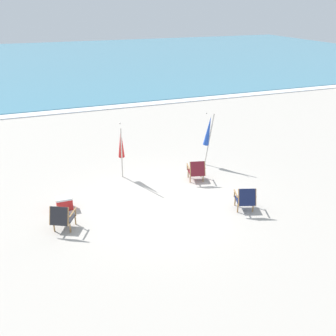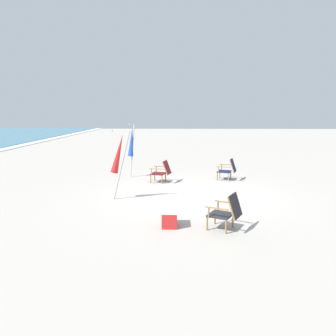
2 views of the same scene
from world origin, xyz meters
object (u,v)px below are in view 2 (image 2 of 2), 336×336
object	(u,v)px
umbrella_furled_blue	(131,142)
cooler_box	(169,217)
beach_chair_front_left	(227,211)
beach_chair_mid_center	(228,169)
beach_chair_back_left	(162,171)
umbrella_furled_red	(119,154)

from	to	relation	value
umbrella_furled_blue	cooler_box	world-z (taller)	umbrella_furled_blue
beach_chair_front_left	beach_chair_mid_center	bearing A→B (deg)	-9.16
beach_chair_front_left	cooler_box	bearing A→B (deg)	80.76
beach_chair_back_left	beach_chair_mid_center	size ratio (longest dim) A/B	0.99
beach_chair_back_left	cooler_box	distance (m)	4.68
beach_chair_mid_center	umbrella_furled_blue	size ratio (longest dim) A/B	0.39
beach_chair_back_left	cooler_box	world-z (taller)	beach_chair_back_left
umbrella_furled_red	umbrella_furled_blue	size ratio (longest dim) A/B	0.98
cooler_box	umbrella_furled_red	bearing A→B (deg)	33.96
cooler_box	umbrella_furled_blue	bearing A→B (deg)	15.79
beach_chair_front_left	beach_chair_mid_center	size ratio (longest dim) A/B	1.04
beach_chair_front_left	umbrella_furled_blue	size ratio (longest dim) A/B	0.41
beach_chair_back_left	umbrella_furled_blue	bearing A→B (deg)	50.12
umbrella_furled_red	cooler_box	world-z (taller)	umbrella_furled_red
umbrella_furled_red	beach_chair_back_left	bearing A→B (deg)	-25.78
beach_chair_back_left	umbrella_furled_blue	xyz separation A→B (m)	(1.04, 1.25, 0.95)
beach_chair_back_left	umbrella_furled_red	world-z (taller)	umbrella_furled_red
beach_chair_mid_center	umbrella_furled_red	distance (m)	4.74
beach_chair_back_left	umbrella_furled_blue	size ratio (longest dim) A/B	0.38
umbrella_furled_blue	cooler_box	xyz separation A→B (m)	(-5.71, -1.61, -1.18)
beach_chair_front_left	umbrella_furled_blue	world-z (taller)	umbrella_furled_blue
beach_chair_front_left	cooler_box	world-z (taller)	beach_chair_front_left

